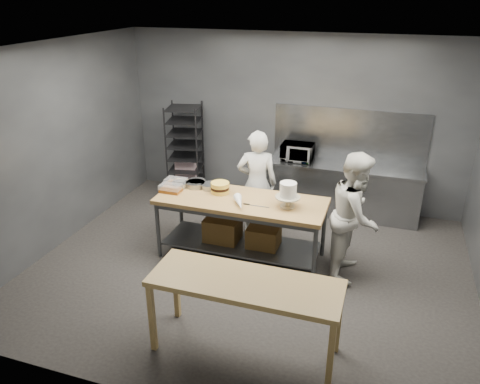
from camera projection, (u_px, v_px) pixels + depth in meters
The scene contains 16 objects.
ground at pixel (250, 268), 6.65m from camera, with size 6.00×6.00×0.00m, color black.
back_wall at pixel (292, 121), 8.22m from camera, with size 6.00×0.04×3.00m, color #4C4F54.
work_table at pixel (241, 221), 6.74m from camera, with size 2.40×0.90×0.92m.
near_counter at pixel (245, 288), 4.83m from camera, with size 2.00×0.70×0.90m.
back_counter at pixel (342, 190), 8.07m from camera, with size 2.60×0.60×0.90m.
splashback_panel at pixel (349, 135), 7.97m from camera, with size 2.60×0.02×0.90m, color slate.
speed_rack at pixel (185, 152), 8.68m from camera, with size 0.72×0.76×1.75m.
chef_behind at pixel (257, 184), 7.27m from camera, with size 0.62×0.41×1.71m, color silver.
chef_right at pixel (355, 215), 6.21m from camera, with size 0.85×0.66×1.75m, color silver.
microwave at pixel (297, 152), 8.07m from camera, with size 0.54×0.37×0.30m, color black.
frosted_cake_stand at pixel (288, 192), 6.26m from camera, with size 0.34×0.34×0.36m.
layer_cake at pixel (220, 188), 6.76m from camera, with size 0.27×0.27×0.16m.
cake_pans at pixel (196, 184), 6.99m from camera, with size 0.70×0.40×0.07m.
piping_bag at pixel (239, 203), 6.34m from camera, with size 0.12×0.12×0.38m, color white.
offset_spatula at pixel (253, 205), 6.39m from camera, with size 0.36×0.02×0.02m.
pastry_clamshells at pixel (173, 185), 6.91m from camera, with size 0.34×0.44×0.11m.
Camera 1 is at (1.65, -5.41, 3.66)m, focal length 35.00 mm.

